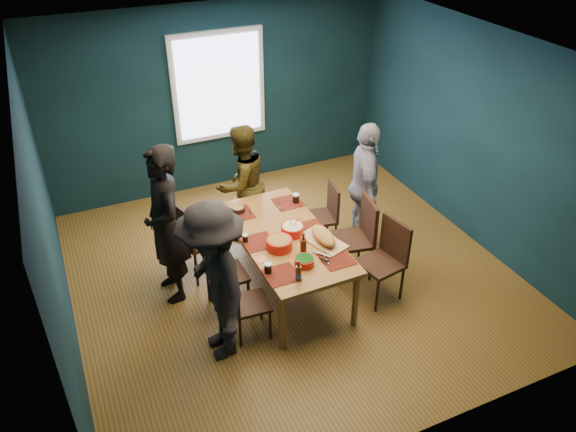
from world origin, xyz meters
name	(u,v)px	position (x,y,z in m)	size (l,w,h in m)	color
room	(281,164)	(0.00, 0.27, 1.37)	(5.01, 5.01, 2.71)	olive
dining_table	(285,240)	(-0.16, -0.20, 0.66)	(0.99, 1.94, 0.73)	#965E2D
chair_left_far	(192,235)	(-1.06, 0.45, 0.58)	(0.56, 0.56, 1.00)	black
chair_left_mid	(219,270)	(-0.96, -0.24, 0.52)	(0.41, 0.41, 0.90)	black
chair_left_near	(243,299)	(-0.87, -0.74, 0.48)	(0.40, 0.40, 0.83)	black
chair_right_far	(326,211)	(0.66, 0.38, 0.50)	(0.45, 0.45, 0.86)	black
chair_right_mid	(359,232)	(0.74, -0.29, 0.58)	(0.52, 0.52, 1.00)	black
chair_right_near	(387,254)	(0.82, -0.77, 0.56)	(0.50, 0.50, 0.96)	black
person_far_left	(166,226)	(-1.38, 0.24, 0.93)	(0.68, 0.44, 1.85)	black
person_back	(242,183)	(-0.23, 1.02, 0.78)	(0.76, 0.59, 1.56)	black
person_right	(365,186)	(1.12, 0.25, 0.83)	(0.97, 0.40, 1.66)	white
person_near_left	(214,283)	(-1.18, -0.84, 0.87)	(1.12, 0.64, 1.73)	black
bowl_salad	(279,243)	(-0.32, -0.40, 0.79)	(0.29, 0.29, 0.12)	red
bowl_dumpling	(293,229)	(-0.07, -0.20, 0.79)	(0.26, 0.26, 0.24)	red
bowl_herbs	(304,261)	(-0.20, -0.77, 0.78)	(0.21, 0.21, 0.09)	red
cutting_board	(323,237)	(0.16, -0.49, 0.80)	(0.43, 0.69, 0.15)	tan
small_bowl	(238,209)	(-0.46, 0.48, 0.77)	(0.16, 0.16, 0.07)	black
beer_bottle_a	(298,273)	(-0.36, -0.97, 0.81)	(0.06, 0.06, 0.24)	#471B0C
beer_bottle_b	(303,247)	(-0.13, -0.60, 0.83)	(0.07, 0.07, 0.27)	#471B0C
cola_glass_a	(268,268)	(-0.59, -0.73, 0.79)	(0.08, 0.08, 0.11)	black
cola_glass_b	(332,242)	(0.22, -0.59, 0.79)	(0.07, 0.07, 0.10)	black
cola_glass_c	(296,198)	(0.24, 0.39, 0.79)	(0.08, 0.08, 0.12)	black
cola_glass_d	(245,238)	(-0.61, -0.13, 0.78)	(0.07, 0.07, 0.09)	black
napkin_a	(313,228)	(0.19, -0.20, 0.73)	(0.15, 0.15, 0.00)	#E76A61
napkin_b	(261,259)	(-0.57, -0.50, 0.73)	(0.12, 0.12, 0.00)	#E76A61
napkin_c	(340,261)	(0.17, -0.87, 0.73)	(0.15, 0.15, 0.00)	#E76A61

